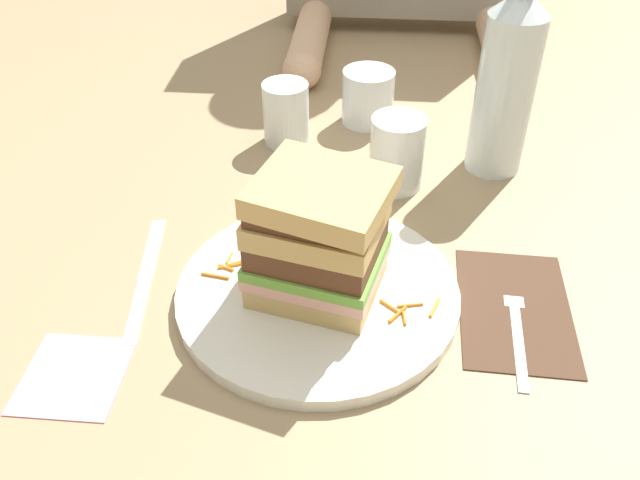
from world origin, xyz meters
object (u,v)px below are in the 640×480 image
(main_plate, at_px, (318,294))
(napkin_pink, at_px, (74,375))
(water_bottle, at_px, (507,81))
(juice_glass, at_px, (397,156))
(knife, at_px, (145,280))
(empty_tumbler_0, at_px, (286,114))
(empty_tumbler_1, at_px, (368,97))
(napkin_dark, at_px, (515,307))
(fork, at_px, (517,320))
(sandwich, at_px, (318,239))

(main_plate, xyz_separation_m, napkin_pink, (-0.21, -0.12, -0.01))
(water_bottle, height_order, napkin_pink, water_bottle)
(juice_glass, bearing_deg, water_bottle, 23.24)
(knife, relative_size, empty_tumbler_0, 2.31)
(empty_tumbler_1, bearing_deg, main_plate, -95.75)
(main_plate, xyz_separation_m, juice_glass, (0.08, 0.22, 0.03))
(main_plate, distance_m, napkin_dark, 0.20)
(knife, xyz_separation_m, napkin_pink, (-0.03, -0.13, -0.00))
(water_bottle, bearing_deg, fork, -91.80)
(fork, height_order, juice_glass, juice_glass)
(sandwich, height_order, napkin_dark, sandwich)
(napkin_pink, bearing_deg, empty_tumbler_0, 72.23)
(fork, bearing_deg, knife, 175.45)
(napkin_dark, relative_size, juice_glass, 1.87)
(juice_glass, relative_size, empty_tumbler_0, 1.08)
(empty_tumbler_0, height_order, napkin_pink, empty_tumbler_0)
(main_plate, relative_size, fork, 1.74)
(main_plate, distance_m, knife, 0.19)
(water_bottle, bearing_deg, empty_tumbler_0, 171.49)
(main_plate, xyz_separation_m, fork, (0.20, -0.02, -0.00))
(fork, xyz_separation_m, empty_tumbler_0, (-0.27, 0.34, 0.04))
(juice_glass, bearing_deg, napkin_pink, -130.52)
(water_bottle, xyz_separation_m, napkin_pink, (-0.42, -0.40, -0.12))
(sandwich, xyz_separation_m, napkin_pink, (-0.21, -0.12, -0.08))
(napkin_dark, height_order, water_bottle, water_bottle)
(fork, height_order, water_bottle, water_bottle)
(juice_glass, xyz_separation_m, water_bottle, (0.13, 0.06, 0.08))
(main_plate, bearing_deg, empty_tumbler_1, 84.25)
(water_bottle, bearing_deg, napkin_dark, -91.64)
(empty_tumbler_0, bearing_deg, empty_tumbler_1, 31.73)
(napkin_dark, bearing_deg, main_plate, -178.65)
(sandwich, distance_m, napkin_dark, 0.21)
(napkin_pink, bearing_deg, main_plate, 29.34)
(knife, bearing_deg, sandwich, -4.16)
(sandwich, xyz_separation_m, empty_tumbler_0, (-0.07, 0.32, -0.04))
(fork, xyz_separation_m, water_bottle, (0.01, 0.29, 0.12))
(knife, bearing_deg, empty_tumbler_0, 69.55)
(sandwich, height_order, fork, sandwich)
(napkin_dark, relative_size, empty_tumbler_0, 2.02)
(water_bottle, xyz_separation_m, empty_tumbler_1, (-0.17, 0.11, -0.08))
(water_bottle, xyz_separation_m, empty_tumbler_0, (-0.28, 0.04, -0.08))
(napkin_dark, distance_m, knife, 0.39)
(juice_glass, distance_m, napkin_pink, 0.45)
(napkin_dark, height_order, fork, fork)
(knife, bearing_deg, napkin_pink, -101.28)
(sandwich, height_order, empty_tumbler_0, sandwich)
(napkin_dark, height_order, empty_tumbler_1, empty_tumbler_1)
(fork, xyz_separation_m, napkin_pink, (-0.41, -0.10, -0.00))
(fork, height_order, empty_tumbler_0, empty_tumbler_0)
(knife, distance_m, empty_tumbler_1, 0.44)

